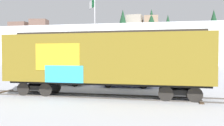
% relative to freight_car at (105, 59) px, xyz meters
% --- Properties ---
extents(ground_plane, '(260.00, 260.00, 0.00)m').
position_rel_freight_car_xyz_m(ground_plane, '(0.70, 0.00, -2.55)').
color(ground_plane, '#B2B5BC').
extents(track, '(60.02, 2.87, 0.08)m').
position_rel_freight_car_xyz_m(track, '(-0.45, 0.01, -2.51)').
color(track, '#4C4742').
rests_on(track, ground_plane).
extents(freight_car, '(13.72, 3.05, 4.44)m').
position_rel_freight_car_xyz_m(freight_car, '(0.00, 0.00, 0.00)').
color(freight_car, olive).
rests_on(freight_car, ground_plane).
extents(flagpole, '(1.07, 1.38, 9.18)m').
position_rel_freight_car_xyz_m(flagpole, '(-3.57, 9.81, 3.38)').
color(flagpole, silver).
rests_on(flagpole, ground_plane).
extents(hillside, '(156.00, 37.25, 16.63)m').
position_rel_freight_car_xyz_m(hillside, '(0.63, 70.06, 3.40)').
color(hillside, silver).
rests_on(hillside, ground_plane).
extents(parked_car_silver, '(4.29, 2.03, 1.66)m').
position_rel_freight_car_xyz_m(parked_car_silver, '(-5.29, 5.54, -1.70)').
color(parked_car_silver, '#B7BABF').
rests_on(parked_car_silver, ground_plane).
extents(parked_car_blue, '(4.44, 1.91, 1.71)m').
position_rel_freight_car_xyz_m(parked_car_blue, '(0.75, 5.23, -1.70)').
color(parked_car_blue, navy).
rests_on(parked_car_blue, ground_plane).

